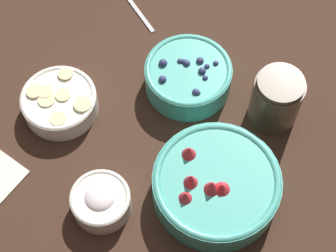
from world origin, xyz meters
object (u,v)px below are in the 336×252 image
bowl_strawberries (216,184)px  bowl_bananas (59,102)px  bowl_cream (101,201)px  jar_chocolate (276,100)px  bowl_blueberries (188,76)px

bowl_strawberries → bowl_bananas: size_ratio=1.55×
bowl_bananas → bowl_cream: (-0.18, 0.10, 0.00)m
bowl_strawberries → bowl_cream: bowl_strawberries is taller
bowl_cream → jar_chocolate: size_ratio=0.91×
bowl_bananas → jar_chocolate: jar_chocolate is taller
bowl_cream → bowl_blueberries: bearing=-83.8°
bowl_blueberries → bowl_bananas: 0.24m
bowl_strawberries → bowl_cream: size_ratio=2.15×
bowl_blueberries → bowl_bananas: size_ratio=1.17×
bowl_cream → jar_chocolate: bearing=-111.7°
bowl_blueberries → jar_chocolate: 0.17m
bowl_blueberries → bowl_cream: (-0.03, 0.28, -0.01)m
bowl_strawberries → bowl_blueberries: size_ratio=1.33×
bowl_blueberries → jar_chocolate: size_ratio=1.48×
bowl_blueberries → bowl_cream: bearing=96.2°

